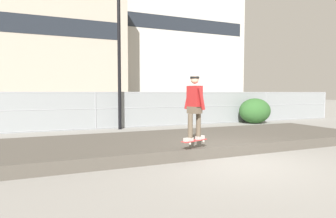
% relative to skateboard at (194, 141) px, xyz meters
% --- Properties ---
extents(ground_plane, '(120.00, 120.00, 0.00)m').
position_rel_skateboard_xyz_m(ground_plane, '(0.92, -0.55, -0.54)').
color(ground_plane, gray).
extents(gravel_berm, '(12.73, 3.77, 0.31)m').
position_rel_skateboard_xyz_m(gravel_berm, '(0.92, 1.87, -0.38)').
color(gravel_berm, '#4C473F').
rests_on(gravel_berm, ground_plane).
extents(skateboard, '(0.82, 0.45, 0.07)m').
position_rel_skateboard_xyz_m(skateboard, '(0.00, 0.00, 0.00)').
color(skateboard, '#B22D2D').
extents(skater, '(0.71, 0.62, 1.69)m').
position_rel_skateboard_xyz_m(skater, '(-0.00, 0.00, 0.97)').
color(skater, '#B2ADA8').
rests_on(skater, skateboard).
extents(chain_fence, '(26.36, 0.06, 1.85)m').
position_rel_skateboard_xyz_m(chain_fence, '(0.92, 7.23, 0.39)').
color(chain_fence, gray).
rests_on(chain_fence, ground_plane).
extents(street_lamp, '(0.44, 0.44, 6.77)m').
position_rel_skateboard_xyz_m(street_lamp, '(-0.60, 6.82, 3.68)').
color(street_lamp, black).
rests_on(street_lamp, ground_plane).
extents(parked_car_near, '(4.53, 2.20, 1.66)m').
position_rel_skateboard_xyz_m(parked_car_near, '(-2.75, 9.89, 0.30)').
color(parked_car_near, '#474C54').
rests_on(parked_car_near, ground_plane).
extents(parked_car_mid, '(4.45, 2.05, 1.66)m').
position_rel_skateboard_xyz_m(parked_car_mid, '(3.56, 9.82, 0.30)').
color(parked_car_mid, '#B7BABF').
rests_on(parked_car_mid, ground_plane).
extents(library_building, '(31.47, 12.33, 17.41)m').
position_rel_skateboard_xyz_m(library_building, '(-9.70, 39.59, 8.16)').
color(library_building, '#9E9384').
rests_on(library_building, ground_plane).
extents(office_block, '(27.83, 10.41, 23.39)m').
position_rel_skateboard_xyz_m(office_block, '(17.89, 44.78, 11.16)').
color(office_block, '#B2AFA8').
rests_on(office_block, ground_plane).
extents(shrub_left, '(1.91, 1.56, 1.47)m').
position_rel_skateboard_xyz_m(shrub_left, '(7.30, 6.44, 0.20)').
color(shrub_left, '#2D5B28').
rests_on(shrub_left, ground_plane).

